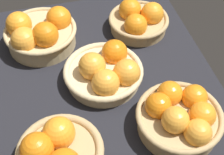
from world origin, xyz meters
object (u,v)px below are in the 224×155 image
(basket_near_right, at_px, (58,152))
(basket_far_left, at_px, (139,20))
(basket_near_left, at_px, (40,33))
(basket_far_right, at_px, (180,116))
(basket_center, at_px, (106,72))

(basket_near_right, xyz_separation_m, basket_far_left, (-0.44, 0.34, -0.00))
(basket_near_right, distance_m, basket_far_left, 0.56)
(basket_near_left, bearing_deg, basket_far_left, 89.51)
(basket_far_right, relative_size, basket_near_right, 1.07)
(basket_far_right, distance_m, basket_far_left, 0.42)
(basket_center, relative_size, basket_far_left, 1.15)
(basket_far_right, bearing_deg, basket_near_right, -86.03)
(basket_far_right, height_order, basket_near_left, basket_near_left)
(basket_center, xyz_separation_m, basket_near_right, (0.23, -0.18, 0.00))
(basket_near_right, bearing_deg, basket_far_right, 93.97)
(basket_center, height_order, basket_near_left, basket_near_left)
(basket_far_right, height_order, basket_near_right, basket_far_right)
(basket_far_right, relative_size, basket_near_left, 0.97)
(basket_near_right, bearing_deg, basket_near_left, 179.36)
(basket_center, distance_m, basket_far_left, 0.26)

